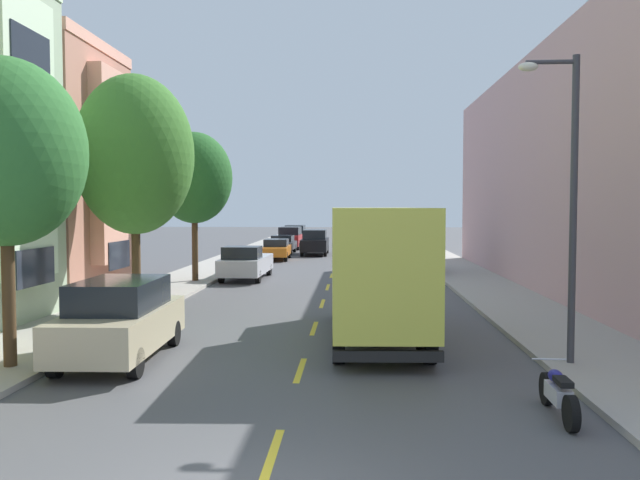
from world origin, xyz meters
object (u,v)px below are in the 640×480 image
parked_motorcycle (558,394)px  street_lamp (567,186)px  parked_pickup_silver (246,263)px  moving_black_sedan (315,242)px  parked_suv_champagne (120,319)px  parked_suv_teal (295,235)px  street_tree_second (135,155)px  street_tree_nearest (5,153)px  street_tree_third (194,178)px  delivery_box_truck (377,267)px  parked_suv_red (290,238)px  parked_suv_navy (412,256)px  parked_sedan_orange (276,249)px  parked_suv_burgundy (395,241)px  parked_sedan_charcoal (282,244)px

parked_motorcycle → street_lamp: bearing=70.9°
parked_pickup_silver → moving_black_sedan: (2.47, 16.95, 0.16)m
parked_suv_champagne → parked_suv_teal: size_ratio=1.01×
street_tree_second → moving_black_sedan: bearing=80.4°
street_tree_nearest → parked_pickup_silver: (2.13, 18.49, -4.01)m
street_lamp → parked_motorcycle: (-1.20, -3.47, -3.71)m
street_lamp → street_tree_nearest: bearing=-175.5°
street_tree_nearest → street_lamp: street_lamp is taller
street_tree_nearest → parked_suv_champagne: size_ratio=1.40×
street_tree_third → delivery_box_truck: street_tree_third is taller
street_tree_third → parked_suv_red: size_ratio=1.46×
parked_suv_navy → parked_suv_champagne: same height
street_tree_nearest → parked_suv_teal: size_ratio=1.41×
street_lamp → delivery_box_truck: size_ratio=0.85×
parked_motorcycle → parked_pickup_silver: bearing=113.3°
parked_sedan_orange → parked_suv_navy: (8.59, -8.99, 0.24)m
street_tree_nearest → street_tree_second: street_tree_second is taller
street_tree_second → parked_motorcycle: size_ratio=3.94×
parked_suv_teal → parked_suv_burgundy: size_ratio=1.00×
parked_suv_navy → parked_sedan_charcoal: parked_suv_navy is taller
street_tree_nearest → street_lamp: (12.35, 0.98, -0.72)m
parked_motorcycle → parked_suv_burgundy: bearing=90.6°
parked_suv_red → parked_suv_navy: 22.31m
parked_sedan_charcoal → street_tree_third: bearing=-95.6°
delivery_box_truck → parked_suv_champagne: size_ratio=1.66×
parked_suv_champagne → delivery_box_truck: bearing=21.9°
street_tree_nearest → street_tree_third: (0.00, 16.66, 0.19)m
delivery_box_truck → parked_suv_champagne: (-6.18, -2.49, -1.04)m
street_tree_nearest → parked_pickup_silver: size_ratio=1.27×
street_tree_nearest → parked_suv_red: (2.02, 42.24, -3.85)m
street_lamp → parked_sedan_orange: size_ratio=1.51×
delivery_box_truck → parked_suv_navy: 18.20m
street_tree_nearest → parked_suv_champagne: street_tree_nearest is taller
street_tree_second → parked_suv_red: size_ratio=1.67×
parked_suv_red → parked_pickup_silver: size_ratio=0.91×
delivery_box_truck → parked_suv_burgundy: size_ratio=1.67×
delivery_box_truck → parked_sedan_orange: size_ratio=1.77×
street_lamp → parked_suv_burgundy: street_lamp is taller
parked_suv_red → parked_suv_champagne: size_ratio=1.00×
street_tree_second → parked_motorcycle: bearing=-44.1°
delivery_box_truck → parked_suv_navy: size_ratio=1.67×
parked_sedan_orange → parked_pickup_silver: (-0.06, -12.23, 0.08)m
street_tree_nearest → delivery_box_truck: size_ratio=0.84×
parked_suv_champagne → street_tree_second: bearing=106.0°
parked_sedan_charcoal → parked_suv_champagne: 35.41m
street_lamp → delivery_box_truck: (-4.14, 2.75, -2.10)m
parked_pickup_silver → moving_black_sedan: moving_black_sedan is taller
street_lamp → parked_motorcycle: bearing=-109.1°
parked_sedan_orange → parked_suv_burgundy: parked_suv_burgundy is taller
street_lamp → parked_suv_navy: (-1.57, 20.74, -3.14)m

